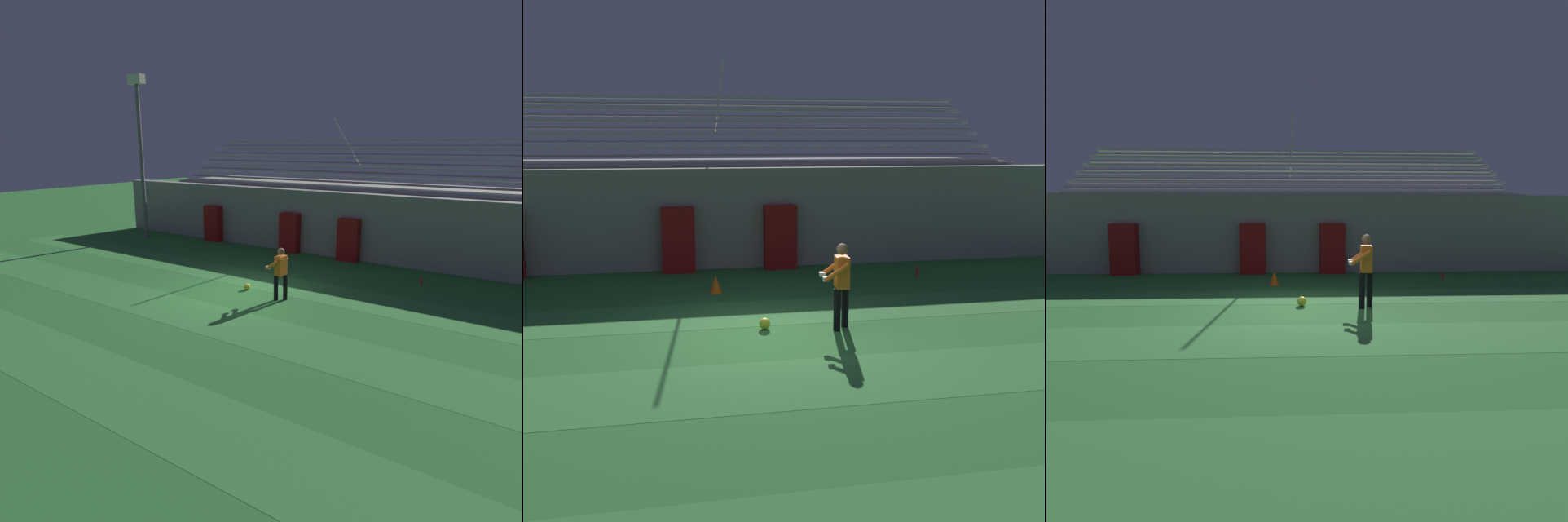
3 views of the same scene
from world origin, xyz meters
TOP-DOWN VIEW (x-y plane):
  - ground_plane at (0.00, 0.00)m, footprint 80.00×80.00m
  - turf_stripe_near at (0.00, -6.00)m, footprint 28.00×1.90m
  - turf_stripe_mid at (0.00, -2.20)m, footprint 28.00×1.90m
  - turf_stripe_far at (0.00, 1.60)m, footprint 28.00×1.90m
  - back_wall at (0.00, 6.50)m, footprint 24.00×0.60m
  - padding_pillar_gate_left at (-1.41, 5.95)m, footprint 0.89×0.44m
  - padding_pillar_gate_right at (1.41, 5.95)m, footprint 0.89×0.44m
  - padding_pillar_far_left at (-5.87, 5.95)m, footprint 0.89×0.44m
  - bleacher_stand at (0.00, 9.19)m, footprint 18.00×4.75m
  - goalkeeper at (1.54, 0.24)m, footprint 0.60×0.61m
  - soccer_ball at (0.10, 0.47)m, footprint 0.22×0.22m
  - traffic_cone at (-0.60, 3.48)m, footprint 0.30×0.30m
  - water_bottle at (4.84, 4.30)m, footprint 0.07×0.07m

SIDE VIEW (x-z plane):
  - ground_plane at x=0.00m, z-range 0.00..0.00m
  - turf_stripe_near at x=0.00m, z-range 0.00..0.01m
  - turf_stripe_mid at x=0.00m, z-range 0.00..0.01m
  - turf_stripe_far at x=0.00m, z-range 0.00..0.01m
  - soccer_ball at x=0.10m, z-range 0.00..0.22m
  - water_bottle at x=4.84m, z-range 0.00..0.24m
  - traffic_cone at x=-0.60m, z-range 0.00..0.42m
  - padding_pillar_gate_left at x=-1.41m, z-range 0.00..1.79m
  - padding_pillar_gate_right at x=1.41m, z-range 0.00..1.79m
  - padding_pillar_far_left at x=-5.87m, z-range 0.00..1.79m
  - goalkeeper at x=1.54m, z-range 0.12..1.79m
  - back_wall at x=0.00m, z-range 0.00..2.80m
  - bleacher_stand at x=0.00m, z-range -1.40..4.42m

